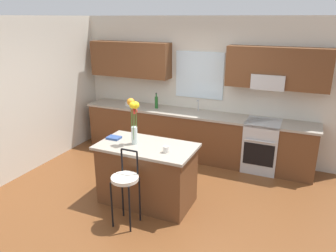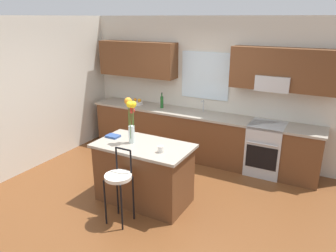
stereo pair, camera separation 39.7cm
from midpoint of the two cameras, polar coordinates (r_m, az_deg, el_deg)
The scene contains 13 objects.
ground_plane at distance 5.16m, azimuth -0.40°, elevation -12.41°, with size 14.00×14.00×0.00m, color brown.
wall_left at distance 6.42m, azimuth -19.62°, elevation 5.78°, with size 0.12×4.60×2.70m, color beige.
back_wall_assembly at distance 6.33m, azimuth 8.56°, elevation 7.96°, with size 5.60×0.50×2.70m.
counter_run at distance 6.36m, azimuth 7.00°, elevation -1.70°, with size 4.56×0.64×0.92m.
sink_faucet at distance 6.29m, azimuth 8.06°, elevation 3.73°, with size 0.02×0.13×0.23m.
oven_range at distance 6.02m, azimuth 18.71°, elevation -3.84°, with size 0.60×0.64×0.92m.
kitchen_island at distance 4.85m, azimuth -1.95°, elevation -8.35°, with size 1.42×0.79×0.92m.
bar_stool_near at distance 4.32m, azimuth -6.12°, elevation -9.53°, with size 0.36×0.36×1.04m.
flower_vase at distance 4.60m, azimuth -4.16°, elevation 1.83°, with size 0.18×0.17×0.68m.
mug_ceramic at distance 4.39m, azimuth 1.27°, elevation -4.17°, with size 0.08×0.08×0.09m, color silver.
cookbook at distance 4.98m, azimuth -7.51°, elevation -1.83°, with size 0.20×0.15×0.03m, color navy.
fruit_bowl_oranges at distance 6.81m, azimuth -3.78°, elevation 4.17°, with size 0.24×0.24×0.13m.
bottle_olive_oil at distance 6.50m, azimuth 0.66°, elevation 4.27°, with size 0.06×0.06×0.32m.
Camera 2 is at (2.31, -3.78, 2.68)m, focal length 34.38 mm.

